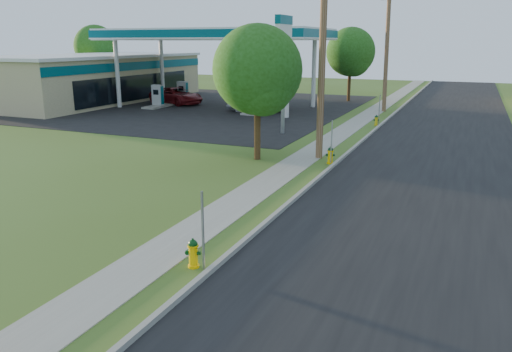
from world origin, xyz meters
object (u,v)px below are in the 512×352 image
at_px(hydrant_mid, 330,155).
at_px(car_silver, 256,102).
at_px(price_pylon, 284,41).
at_px(tree_back, 96,48).
at_px(fuel_pump_sw, 183,94).
at_px(tree_verge, 259,74).
at_px(hydrant_far, 376,120).
at_px(fuel_pump_se, 274,99).
at_px(tree_lot, 351,54).
at_px(hydrant_near, 193,253).
at_px(fuel_pump_ne, 256,104).
at_px(utility_pole_mid, 322,52).
at_px(fuel_pump_nw, 158,99).
at_px(car_red, 176,96).
at_px(utility_pole_far, 387,49).

relative_size(hydrant_mid, car_silver, 0.17).
height_order(price_pylon, hydrant_mid, price_pylon).
bearing_deg(tree_back, fuel_pump_sw, -23.72).
height_order(tree_back, car_silver, tree_back).
distance_m(price_pylon, tree_verge, 7.24).
height_order(fuel_pump_sw, hydrant_far, fuel_pump_sw).
xyz_separation_m(fuel_pump_se, tree_verge, (6.38, -18.46, 3.27)).
xyz_separation_m(tree_lot, hydrant_near, (4.62, -36.63, -3.95)).
bearing_deg(hydrant_mid, price_pylon, 126.24).
bearing_deg(fuel_pump_se, fuel_pump_ne, -90.00).
bearing_deg(tree_back, price_pylon, -31.87).
bearing_deg(fuel_pump_sw, hydrant_far, -18.36).
xyz_separation_m(fuel_pump_ne, hydrant_mid, (9.69, -13.90, -0.33)).
bearing_deg(fuel_pump_sw, hydrant_near, -58.22).
bearing_deg(hydrant_mid, car_silver, 124.24).
bearing_deg(tree_lot, tree_back, -179.79).
bearing_deg(tree_verge, fuel_pump_sw, 129.82).
distance_m(fuel_pump_se, tree_verge, 19.80).
distance_m(utility_pole_mid, car_silver, 17.11).
xyz_separation_m(fuel_pump_nw, car_red, (0.16, 2.62, 0.01)).
bearing_deg(hydrant_far, tree_back, 159.18).
height_order(utility_pole_far, fuel_pump_se, utility_pole_far).
bearing_deg(fuel_pump_sw, fuel_pump_se, 0.00).
bearing_deg(hydrant_far, car_red, 165.41).
distance_m(tree_lot, tree_back, 29.17).
relative_size(tree_verge, hydrant_near, 8.16).
bearing_deg(fuel_pump_nw, fuel_pump_se, 23.96).
bearing_deg(price_pylon, utility_pole_far, 72.67).
height_order(tree_lot, car_silver, tree_lot).
xyz_separation_m(fuel_pump_ne, car_silver, (-0.32, 0.80, 0.07)).
xyz_separation_m(utility_pole_mid, car_red, (-17.74, 15.62, -4.22)).
distance_m(tree_lot, car_silver, 11.82).
bearing_deg(car_red, tree_lot, -41.19).
height_order(fuel_pump_ne, fuel_pump_se, same).
distance_m(fuel_pump_ne, hydrant_near, 27.47).
relative_size(fuel_pump_se, tree_lot, 0.48).
bearing_deg(fuel_pump_nw, utility_pole_far, 15.61).
bearing_deg(utility_pole_far, fuel_pump_se, -173.59).
distance_m(utility_pole_far, tree_verge, 19.63).
height_order(utility_pole_mid, fuel_pump_nw, utility_pole_mid).
distance_m(utility_pole_far, tree_lot, 7.13).
bearing_deg(utility_pole_far, tree_lot, 124.83).
bearing_deg(tree_back, hydrant_mid, -35.91).
height_order(tree_verge, hydrant_near, tree_verge).
height_order(utility_pole_mid, fuel_pump_sw, utility_pole_mid).
distance_m(hydrant_mid, hydrant_far, 11.71).
bearing_deg(fuel_pump_ne, hydrant_near, -69.87).
distance_m(hydrant_mid, car_red, 24.84).
bearing_deg(tree_verge, fuel_pump_nw, 136.78).
distance_m(utility_pole_mid, utility_pole_far, 18.00).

